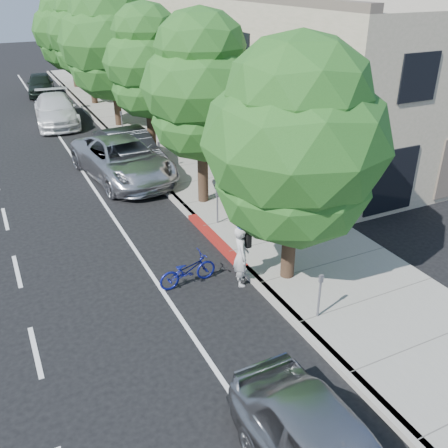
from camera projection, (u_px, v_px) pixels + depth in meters
ground at (229, 255)px, 15.97m from camera, size 120.00×120.00×0.00m
sidewalk at (196, 165)px, 23.24m from camera, size 4.60×56.00×0.15m
curb at (149, 172)px, 22.33m from camera, size 0.30×56.00×0.15m
curb_red_segment at (216, 240)px, 16.74m from camera, size 0.32×4.00×0.15m
storefront_building at (236, 51)px, 32.57m from camera, size 10.00×36.00×7.00m
street_tree_0 at (296, 144)px, 12.85m from camera, size 4.98×4.98×6.97m
street_tree_1 at (201, 89)px, 17.51m from camera, size 4.28×4.28×7.16m
street_tree_2 at (147, 63)px, 22.31m from camera, size 3.95×3.95×7.07m
street_tree_3 at (111, 43)px, 27.01m from camera, size 5.71×5.71×7.87m
street_tree_4 at (87, 33)px, 31.84m from camera, size 5.05×5.05×7.57m
street_tree_5 at (70, 31)px, 36.82m from camera, size 5.42×5.42×7.17m
cyclist at (241, 256)px, 14.14m from camera, size 0.62×0.77×1.85m
bicycle at (188, 270)px, 14.31m from camera, size 1.81×0.74×0.93m
silver_suv at (123, 159)px, 21.54m from camera, size 3.67×6.60×1.74m
dark_sedan at (130, 151)px, 22.58m from camera, size 2.19×5.35×1.72m
white_pickup at (56, 110)px, 29.37m from camera, size 2.79×5.87×1.65m
dark_suv_far at (41, 84)px, 36.38m from camera, size 2.36×4.68×1.53m
pedestrian at (198, 139)px, 23.52m from camera, size 1.05×0.93×1.81m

